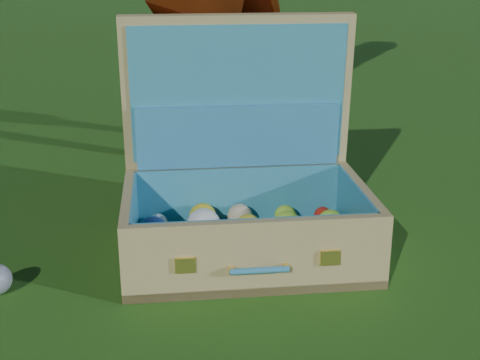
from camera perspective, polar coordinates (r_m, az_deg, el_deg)
name	(u,v)px	position (r m, az deg, el deg)	size (l,w,h in m)	color
ground	(224,264)	(1.75, -1.35, -7.15)	(60.00, 60.00, 0.00)	#215114
suitcase	(243,188)	(1.78, 0.27, -0.70)	(0.68, 0.52, 0.61)	tan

